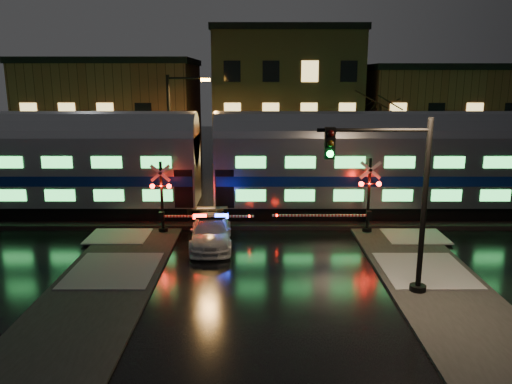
{
  "coord_description": "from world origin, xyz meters",
  "views": [
    {
      "loc": [
        -0.53,
        -22.52,
        8.0
      ],
      "look_at": [
        -0.54,
        2.5,
        2.2
      ],
      "focal_mm": 35.0,
      "sensor_mm": 36.0,
      "label": 1
    }
  ],
  "objects_px": {
    "crossing_signal_right": "(362,203)",
    "traffic_light": "(396,204)",
    "crossing_signal_left": "(169,205)",
    "police_car": "(211,232)",
    "streetlight": "(174,131)"
  },
  "relations": [
    {
      "from": "traffic_light",
      "to": "streetlight",
      "type": "height_order",
      "value": "streetlight"
    },
    {
      "from": "crossing_signal_left",
      "to": "traffic_light",
      "type": "relative_size",
      "value": 0.81
    },
    {
      "from": "crossing_signal_right",
      "to": "crossing_signal_left",
      "type": "distance_m",
      "value": 9.93
    },
    {
      "from": "police_car",
      "to": "crossing_signal_left",
      "type": "relative_size",
      "value": 0.91
    },
    {
      "from": "crossing_signal_right",
      "to": "streetlight",
      "type": "xyz_separation_m",
      "value": [
        -10.63,
        6.7,
        3.03
      ]
    },
    {
      "from": "police_car",
      "to": "crossing_signal_left",
      "type": "xyz_separation_m",
      "value": [
        -2.32,
        1.8,
        0.87
      ]
    },
    {
      "from": "crossing_signal_right",
      "to": "traffic_light",
      "type": "xyz_separation_m",
      "value": [
        -0.36,
        -7.35,
        1.87
      ]
    },
    {
      "from": "crossing_signal_right",
      "to": "police_car",
      "type": "bearing_deg",
      "value": -166.67
    },
    {
      "from": "police_car",
      "to": "traffic_light",
      "type": "xyz_separation_m",
      "value": [
        7.25,
        -5.55,
        2.82
      ]
    },
    {
      "from": "crossing_signal_left",
      "to": "traffic_light",
      "type": "bearing_deg",
      "value": -37.51
    },
    {
      "from": "traffic_light",
      "to": "crossing_signal_left",
      "type": "bearing_deg",
      "value": 140.92
    },
    {
      "from": "crossing_signal_right",
      "to": "crossing_signal_left",
      "type": "height_order",
      "value": "crossing_signal_right"
    },
    {
      "from": "police_car",
      "to": "streetlight",
      "type": "distance_m",
      "value": 9.86
    },
    {
      "from": "crossing_signal_left",
      "to": "streetlight",
      "type": "bearing_deg",
      "value": 95.91
    },
    {
      "from": "crossing_signal_right",
      "to": "crossing_signal_left",
      "type": "relative_size",
      "value": 1.05
    }
  ]
}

